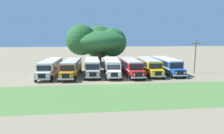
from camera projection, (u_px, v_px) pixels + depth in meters
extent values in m
plane|color=#84755B|center=(115.00, 81.00, 30.24)|extent=(220.00, 220.00, 0.00)
cube|color=#4C7538|center=(122.00, 95.00, 23.13)|extent=(80.00, 10.46, 0.01)
cube|color=silver|center=(51.00, 67.00, 34.57)|extent=(2.74, 9.26, 2.10)
cube|color=red|center=(51.00, 68.00, 34.60)|extent=(2.77, 9.28, 0.24)
cube|color=black|center=(58.00, 64.00, 34.89)|extent=(0.25, 8.00, 0.80)
cube|color=black|center=(44.00, 64.00, 34.69)|extent=(0.25, 8.00, 0.80)
cube|color=silver|center=(51.00, 61.00, 34.39)|extent=(2.66, 9.16, 0.22)
cube|color=silver|center=(43.00, 76.00, 29.43)|extent=(2.24, 1.46, 1.05)
cube|color=black|center=(42.00, 76.00, 28.70)|extent=(1.10, 0.13, 0.70)
cube|color=#B7B7BC|center=(42.00, 79.00, 28.73)|extent=(2.40, 0.26, 0.24)
cube|color=black|center=(44.00, 68.00, 29.93)|extent=(2.20, 0.12, 0.84)
cube|color=red|center=(56.00, 64.00, 39.14)|extent=(0.90, 0.08, 1.30)
sphere|color=#EAE5C6|center=(47.00, 76.00, 28.71)|extent=(0.20, 0.20, 0.20)
sphere|color=#EAE5C6|center=(37.00, 77.00, 28.60)|extent=(0.20, 0.20, 0.20)
cylinder|color=black|center=(51.00, 79.00, 29.71)|extent=(0.31, 1.01, 1.00)
cylinder|color=black|center=(36.00, 79.00, 29.52)|extent=(0.31, 1.01, 1.00)
cylinder|color=black|center=(61.00, 70.00, 37.78)|extent=(0.31, 1.01, 1.00)
cylinder|color=black|center=(49.00, 70.00, 37.60)|extent=(0.31, 1.01, 1.00)
cube|color=orange|center=(72.00, 67.00, 34.62)|extent=(3.00, 9.32, 2.10)
cube|color=white|center=(72.00, 68.00, 34.65)|extent=(3.03, 9.35, 0.24)
cube|color=black|center=(79.00, 64.00, 34.90)|extent=(0.48, 7.99, 0.80)
cube|color=black|center=(65.00, 64.00, 34.78)|extent=(0.48, 7.99, 0.80)
cube|color=#B2B2B7|center=(72.00, 60.00, 34.44)|extent=(2.92, 9.22, 0.22)
cube|color=orange|center=(67.00, 76.00, 29.47)|extent=(2.27, 1.52, 1.05)
cube|color=black|center=(66.00, 76.00, 28.74)|extent=(1.10, 0.16, 0.70)
cube|color=#B7B7BC|center=(66.00, 79.00, 28.77)|extent=(2.41, 0.33, 0.24)
cube|color=black|center=(67.00, 68.00, 29.97)|extent=(2.20, 0.18, 0.84)
cube|color=white|center=(75.00, 64.00, 39.20)|extent=(0.90, 0.11, 1.30)
sphere|color=#EAE5C6|center=(70.00, 76.00, 28.72)|extent=(0.20, 0.20, 0.20)
sphere|color=#EAE5C6|center=(61.00, 76.00, 28.65)|extent=(0.20, 0.20, 0.20)
cylinder|color=black|center=(75.00, 79.00, 29.71)|extent=(0.33, 1.01, 1.00)
cylinder|color=black|center=(59.00, 79.00, 29.59)|extent=(0.33, 1.01, 1.00)
cylinder|color=black|center=(81.00, 70.00, 37.80)|extent=(0.33, 1.01, 1.00)
cylinder|color=black|center=(68.00, 70.00, 37.68)|extent=(0.33, 1.01, 1.00)
cube|color=#9E9993|center=(92.00, 66.00, 35.87)|extent=(2.60, 9.23, 2.10)
cube|color=#282828|center=(92.00, 67.00, 35.90)|extent=(2.63, 9.25, 0.24)
cube|color=black|center=(99.00, 63.00, 36.24)|extent=(0.13, 8.00, 0.80)
cube|color=black|center=(85.00, 63.00, 35.95)|extent=(0.13, 8.00, 0.80)
cube|color=silver|center=(92.00, 60.00, 35.70)|extent=(2.52, 9.13, 0.22)
cube|color=#9E9993|center=(93.00, 74.00, 30.76)|extent=(2.22, 1.42, 1.05)
cube|color=black|center=(93.00, 75.00, 30.03)|extent=(1.10, 0.11, 0.70)
cube|color=#B7B7BC|center=(93.00, 77.00, 30.05)|extent=(2.40, 0.23, 0.24)
cube|color=black|center=(93.00, 67.00, 31.25)|extent=(2.20, 0.09, 0.84)
cube|color=#282828|center=(92.00, 63.00, 40.42)|extent=(0.90, 0.07, 1.30)
sphere|color=#EAE5C6|center=(97.00, 75.00, 30.06)|extent=(0.20, 0.20, 0.20)
sphere|color=#EAE5C6|center=(88.00, 75.00, 29.90)|extent=(0.20, 0.20, 0.20)
cylinder|color=black|center=(100.00, 77.00, 31.07)|extent=(0.29, 1.00, 1.00)
cylinder|color=black|center=(85.00, 77.00, 30.80)|extent=(0.29, 1.00, 1.00)
cylinder|color=black|center=(98.00, 69.00, 39.12)|extent=(0.29, 1.00, 1.00)
cylinder|color=black|center=(86.00, 69.00, 38.84)|extent=(0.29, 1.00, 1.00)
cube|color=silver|center=(112.00, 66.00, 35.70)|extent=(2.75, 9.26, 2.10)
cube|color=maroon|center=(112.00, 67.00, 35.73)|extent=(2.78, 9.28, 0.24)
cube|color=black|center=(118.00, 63.00, 36.02)|extent=(0.25, 8.00, 0.80)
cube|color=black|center=(105.00, 63.00, 35.82)|extent=(0.25, 8.00, 0.80)
cube|color=beige|center=(112.00, 60.00, 35.52)|extent=(2.66, 9.16, 0.22)
cube|color=silver|center=(114.00, 74.00, 30.56)|extent=(2.24, 1.46, 1.05)
cube|color=black|center=(114.00, 75.00, 29.83)|extent=(1.10, 0.13, 0.70)
cube|color=#B7B7BC|center=(114.00, 78.00, 29.86)|extent=(2.40, 0.26, 0.24)
cube|color=black|center=(114.00, 67.00, 31.06)|extent=(2.20, 0.12, 0.84)
cube|color=maroon|center=(110.00, 63.00, 40.27)|extent=(0.90, 0.08, 1.30)
sphere|color=#EAE5C6|center=(119.00, 75.00, 29.83)|extent=(0.20, 0.20, 0.20)
sphere|color=#EAE5C6|center=(110.00, 75.00, 29.72)|extent=(0.20, 0.20, 0.20)
cylinder|color=black|center=(121.00, 77.00, 30.83)|extent=(0.31, 1.01, 1.00)
cylinder|color=black|center=(107.00, 77.00, 30.65)|extent=(0.31, 1.01, 1.00)
cylinder|color=black|center=(116.00, 69.00, 38.91)|extent=(0.31, 1.01, 1.00)
cylinder|color=black|center=(104.00, 69.00, 38.72)|extent=(0.31, 1.01, 1.00)
cube|color=red|center=(130.00, 66.00, 35.70)|extent=(2.76, 9.27, 2.10)
cube|color=white|center=(130.00, 67.00, 35.72)|extent=(2.79, 9.29, 0.24)
cube|color=black|center=(136.00, 63.00, 36.08)|extent=(0.27, 8.00, 0.80)
cube|color=black|center=(123.00, 63.00, 35.75)|extent=(0.27, 8.00, 0.80)
cube|color=#B2B2B7|center=(130.00, 60.00, 35.52)|extent=(2.68, 9.16, 0.22)
cube|color=red|center=(138.00, 74.00, 30.59)|extent=(2.24, 1.46, 1.05)
cube|color=black|center=(139.00, 75.00, 29.86)|extent=(1.10, 0.13, 0.70)
cube|color=#B7B7BC|center=(139.00, 78.00, 29.89)|extent=(2.40, 0.27, 0.24)
cube|color=black|center=(137.00, 67.00, 31.08)|extent=(2.20, 0.12, 0.84)
cube|color=white|center=(125.00, 63.00, 40.24)|extent=(0.90, 0.09, 1.30)
sphere|color=#EAE5C6|center=(143.00, 75.00, 29.90)|extent=(0.20, 0.20, 0.20)
sphere|color=#EAE5C6|center=(134.00, 75.00, 29.72)|extent=(0.20, 0.20, 0.20)
cylinder|color=black|center=(145.00, 77.00, 30.92)|extent=(0.31, 1.01, 1.00)
cylinder|color=black|center=(130.00, 77.00, 30.61)|extent=(0.31, 1.01, 1.00)
cylinder|color=black|center=(132.00, 69.00, 38.95)|extent=(0.31, 1.01, 1.00)
cylinder|color=black|center=(121.00, 69.00, 38.64)|extent=(0.31, 1.01, 1.00)
cube|color=yellow|center=(148.00, 65.00, 36.72)|extent=(2.75, 9.27, 2.10)
cube|color=black|center=(148.00, 66.00, 36.75)|extent=(2.78, 9.29, 0.24)
cube|color=black|center=(155.00, 62.00, 37.04)|extent=(0.26, 8.00, 0.80)
cube|color=black|center=(142.00, 62.00, 36.85)|extent=(0.26, 8.00, 0.80)
cube|color=#B2B2B7|center=(149.00, 59.00, 36.54)|extent=(2.67, 9.16, 0.22)
cube|color=yellow|center=(157.00, 73.00, 31.58)|extent=(2.24, 1.46, 1.05)
cube|color=black|center=(158.00, 74.00, 30.85)|extent=(1.10, 0.13, 0.70)
cube|color=#B7B7BC|center=(158.00, 76.00, 30.88)|extent=(2.40, 0.27, 0.24)
cube|color=black|center=(156.00, 66.00, 32.09)|extent=(2.20, 0.12, 0.84)
cube|color=black|center=(143.00, 63.00, 41.29)|extent=(0.90, 0.08, 1.30)
sphere|color=#EAE5C6|center=(163.00, 74.00, 30.86)|extent=(0.20, 0.20, 0.20)
sphere|color=#EAE5C6|center=(154.00, 74.00, 30.75)|extent=(0.20, 0.20, 0.20)
cylinder|color=black|center=(164.00, 76.00, 31.86)|extent=(0.31, 1.01, 1.00)
cylinder|color=black|center=(149.00, 76.00, 31.67)|extent=(0.31, 1.01, 1.00)
cylinder|color=black|center=(150.00, 68.00, 39.93)|extent=(0.31, 1.01, 1.00)
cylinder|color=black|center=(139.00, 68.00, 39.75)|extent=(0.31, 1.01, 1.00)
cube|color=#23519E|center=(166.00, 65.00, 37.32)|extent=(2.53, 9.21, 2.10)
cube|color=silver|center=(166.00, 66.00, 37.34)|extent=(2.56, 9.23, 0.24)
cube|color=black|center=(172.00, 62.00, 37.66)|extent=(0.06, 8.00, 0.80)
cube|color=black|center=(160.00, 62.00, 37.41)|extent=(0.06, 8.00, 0.80)
cube|color=silver|center=(167.00, 59.00, 37.14)|extent=(2.45, 9.11, 0.22)
cube|color=#23519E|center=(178.00, 72.00, 32.19)|extent=(2.20, 1.41, 1.05)
cube|color=black|center=(180.00, 73.00, 31.46)|extent=(1.10, 0.10, 0.70)
cube|color=#B7B7BC|center=(180.00, 76.00, 31.49)|extent=(2.40, 0.21, 0.24)
cube|color=black|center=(177.00, 66.00, 32.69)|extent=(2.20, 0.07, 0.84)
cube|color=silver|center=(158.00, 62.00, 41.88)|extent=(0.90, 0.06, 1.30)
sphere|color=#EAE5C6|center=(184.00, 73.00, 31.48)|extent=(0.20, 0.20, 0.20)
sphere|color=#EAE5C6|center=(176.00, 73.00, 31.34)|extent=(0.20, 0.20, 0.20)
cylinder|color=black|center=(185.00, 75.00, 32.49)|extent=(0.28, 1.00, 1.00)
cylinder|color=black|center=(171.00, 75.00, 32.25)|extent=(0.28, 1.00, 1.00)
cylinder|color=black|center=(166.00, 68.00, 40.55)|extent=(0.28, 1.00, 1.00)
cylinder|color=black|center=(155.00, 68.00, 40.31)|extent=(0.28, 1.00, 1.00)
cylinder|color=brown|center=(99.00, 57.00, 47.68)|extent=(1.03, 1.03, 3.92)
ellipsoid|color=#235628|center=(99.00, 41.00, 47.08)|extent=(13.35, 13.14, 5.19)
sphere|color=#235628|center=(113.00, 43.00, 48.93)|extent=(7.22, 7.22, 7.22)
sphere|color=#235628|center=(81.00, 40.00, 45.29)|extent=(7.29, 7.29, 7.29)
sphere|color=#235628|center=(99.00, 42.00, 50.68)|extent=(8.51, 8.51, 8.51)
cylinder|color=brown|center=(195.00, 57.00, 36.46)|extent=(0.20, 0.20, 6.33)
cube|color=brown|center=(196.00, 43.00, 36.06)|extent=(1.80, 0.12, 0.12)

